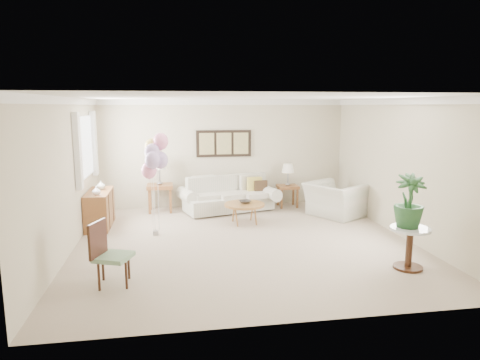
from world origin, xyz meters
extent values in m
plane|color=tan|center=(0.00, 0.00, 0.00)|extent=(6.00, 6.00, 0.00)
cube|color=beige|center=(0.00, 3.00, 1.30)|extent=(6.00, 0.04, 2.60)
cube|color=beige|center=(0.00, -3.00, 1.30)|extent=(6.00, 0.04, 2.60)
cube|color=beige|center=(-3.00, 0.00, 1.30)|extent=(0.04, 6.00, 2.60)
cube|color=beige|center=(3.00, 0.00, 1.30)|extent=(0.04, 6.00, 2.60)
cube|color=white|center=(0.00, 0.00, 2.59)|extent=(6.00, 6.00, 0.02)
cube|color=white|center=(0.00, 2.97, 2.54)|extent=(6.00, 0.06, 0.12)
cube|color=white|center=(-2.97, 0.00, 2.54)|extent=(0.06, 6.00, 0.12)
cube|color=white|center=(2.97, 0.00, 2.54)|extent=(0.06, 6.00, 0.12)
cube|color=white|center=(-2.98, 1.50, 1.65)|extent=(0.04, 1.40, 1.20)
cube|color=white|center=(-2.94, 0.65, 1.65)|extent=(0.10, 0.22, 1.40)
cube|color=white|center=(-2.94, 2.35, 1.65)|extent=(0.10, 0.22, 1.40)
cube|color=black|center=(0.00, 2.97, 1.55)|extent=(1.35, 0.04, 0.65)
cube|color=#8C8C59|center=(-0.42, 2.94, 1.55)|extent=(0.36, 0.02, 0.52)
cube|color=#8C8C59|center=(0.00, 2.94, 1.55)|extent=(0.36, 0.02, 0.52)
cube|color=#8C8C59|center=(0.42, 2.94, 1.55)|extent=(0.36, 0.02, 0.52)
cube|color=beige|center=(0.03, 2.35, 0.20)|extent=(2.17, 1.35, 0.33)
cube|color=beige|center=(0.03, 2.65, 0.57)|extent=(2.00, 0.75, 0.51)
cylinder|color=beige|center=(-0.94, 2.35, 0.41)|extent=(0.51, 0.88, 0.29)
cylinder|color=beige|center=(0.99, 2.35, 0.41)|extent=(0.51, 0.88, 0.29)
cube|color=#C1B69A|center=(-0.55, 2.30, 0.40)|extent=(0.71, 0.79, 0.11)
cube|color=#C1B69A|center=(0.03, 2.30, 0.40)|extent=(0.71, 0.79, 0.11)
cube|color=#C1B69A|center=(0.60, 2.30, 0.40)|extent=(0.71, 0.79, 0.11)
cube|color=#94B6C3|center=(-0.69, 2.46, 0.61)|extent=(0.35, 0.11, 0.35)
cube|color=gold|center=(0.67, 2.46, 0.61)|extent=(0.35, 0.11, 0.35)
cube|color=#382718|center=(0.81, 2.40, 0.55)|extent=(0.31, 0.09, 0.31)
cube|color=beige|center=(0.03, 2.35, 0.02)|extent=(1.84, 0.74, 0.04)
cube|color=brown|center=(-1.56, 2.59, 0.61)|extent=(0.59, 0.54, 0.09)
cube|color=brown|center=(-1.80, 2.37, 0.28)|extent=(0.05, 0.05, 0.56)
cube|color=brown|center=(-1.32, 2.37, 0.28)|extent=(0.05, 0.05, 0.56)
cube|color=brown|center=(-1.80, 2.81, 0.28)|extent=(0.05, 0.05, 0.56)
cube|color=brown|center=(-1.32, 2.81, 0.28)|extent=(0.05, 0.05, 0.56)
cube|color=brown|center=(1.52, 2.58, 0.50)|extent=(0.49, 0.45, 0.07)
cube|color=brown|center=(1.33, 2.40, 0.23)|extent=(0.04, 0.04, 0.46)
cube|color=brown|center=(1.72, 2.40, 0.23)|extent=(0.04, 0.04, 0.46)
cube|color=brown|center=(1.33, 2.76, 0.23)|extent=(0.04, 0.04, 0.46)
cube|color=brown|center=(1.72, 2.76, 0.23)|extent=(0.04, 0.04, 0.46)
cylinder|color=gray|center=(-1.56, 2.59, 0.68)|extent=(0.14, 0.14, 0.06)
cylinder|color=gray|center=(-1.56, 2.59, 0.86)|extent=(0.04, 0.04, 0.30)
cone|color=silver|center=(-1.56, 2.59, 1.13)|extent=(0.34, 0.34, 0.24)
cylinder|color=gray|center=(1.52, 2.58, 0.56)|extent=(0.12, 0.12, 0.05)
cylinder|color=gray|center=(1.52, 2.58, 0.72)|extent=(0.04, 0.04, 0.27)
cone|color=silver|center=(1.52, 2.58, 0.96)|extent=(0.30, 0.30, 0.21)
cylinder|color=brown|center=(0.21, 1.25, 0.41)|extent=(0.85, 0.85, 0.05)
cylinder|color=brown|center=(0.42, 1.45, 0.19)|extent=(0.03, 0.03, 0.38)
cylinder|color=brown|center=(0.01, 1.45, 0.19)|extent=(0.03, 0.03, 0.38)
cylinder|color=brown|center=(0.01, 1.04, 0.19)|extent=(0.03, 0.03, 0.38)
cylinder|color=brown|center=(0.42, 1.04, 0.19)|extent=(0.03, 0.03, 0.38)
imported|color=#2A2622|center=(0.23, 1.27, 0.46)|extent=(0.32, 0.32, 0.06)
imported|color=beige|center=(2.33, 1.53, 0.37)|extent=(1.45, 1.50, 0.75)
cylinder|color=silver|center=(2.25, -1.67, 0.63)|extent=(0.60, 0.60, 0.04)
cylinder|color=#3B1D15|center=(2.25, -1.67, 0.31)|extent=(0.10, 0.10, 0.60)
cylinder|color=#3B1D15|center=(2.25, -1.67, 0.00)|extent=(0.44, 0.44, 0.01)
imported|color=#214B29|center=(2.22, -1.63, 1.05)|extent=(0.51, 0.51, 0.81)
cube|color=gray|center=(-2.11, -1.56, 0.40)|extent=(0.58, 0.58, 0.06)
cylinder|color=#3B1D15|center=(-2.28, -1.74, 0.19)|extent=(0.04, 0.04, 0.37)
cylinder|color=#3B1D15|center=(-1.93, -1.74, 0.19)|extent=(0.04, 0.04, 0.37)
cylinder|color=#3B1D15|center=(-2.28, -1.38, 0.19)|extent=(0.04, 0.04, 0.37)
cylinder|color=#3B1D15|center=(-1.93, -1.38, 0.19)|extent=(0.04, 0.04, 0.37)
cube|color=#3B1D15|center=(-2.30, -1.56, 0.67)|extent=(0.19, 0.41, 0.49)
cube|color=brown|center=(-2.76, 1.50, 0.37)|extent=(0.45, 1.20, 0.74)
cube|color=#3B1D15|center=(-2.75, 1.20, 0.37)|extent=(0.46, 0.02, 0.70)
cube|color=#3B1D15|center=(-2.75, 1.80, 0.37)|extent=(0.46, 0.02, 0.70)
imported|color=white|center=(-2.74, 1.12, 0.83)|extent=(0.19, 0.19, 0.17)
imported|color=beige|center=(-2.74, 1.68, 0.83)|extent=(0.22, 0.22, 0.19)
cube|color=gray|center=(-1.62, 0.72, 0.04)|extent=(0.10, 0.10, 0.08)
ellipsoid|color=pink|center=(-1.70, 0.67, 1.27)|extent=(0.28, 0.28, 0.33)
cylinder|color=silver|center=(-1.66, 0.69, 0.60)|extent=(0.01, 0.01, 1.03)
ellipsoid|color=#B391CF|center=(-1.48, 0.72, 1.45)|extent=(0.28, 0.28, 0.33)
cylinder|color=silver|center=(-1.55, 0.72, 0.68)|extent=(0.01, 0.01, 1.21)
ellipsoid|color=#F7D666|center=(-1.63, 0.88, 1.69)|extent=(0.28, 0.28, 0.33)
cylinder|color=silver|center=(-1.62, 0.80, 0.80)|extent=(0.01, 0.01, 1.44)
ellipsoid|color=pink|center=(-1.47, 0.80, 1.80)|extent=(0.28, 0.28, 0.33)
cylinder|color=silver|center=(-1.54, 0.76, 0.86)|extent=(0.01, 0.01, 1.55)
ellipsoid|color=#B391CF|center=(-1.62, 0.56, 1.47)|extent=(0.28, 0.28, 0.33)
cylinder|color=silver|center=(-1.62, 0.64, 0.70)|extent=(0.01, 0.01, 1.23)
ellipsoid|color=#B391CF|center=(-1.63, 0.68, 1.61)|extent=(0.28, 0.28, 0.33)
cylinder|color=silver|center=(-1.62, 0.70, 0.76)|extent=(0.01, 0.01, 1.36)
camera|label=1|loc=(-1.29, -7.39, 2.46)|focal=32.00mm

